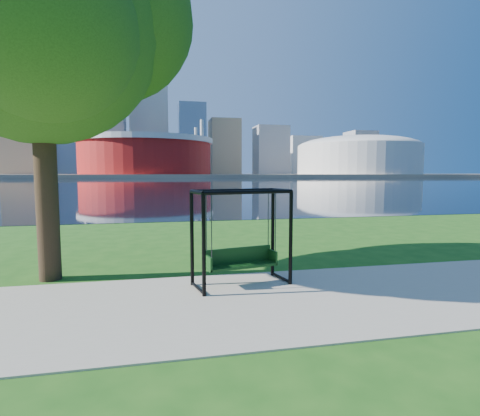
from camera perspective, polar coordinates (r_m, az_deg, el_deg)
name	(u,v)px	position (r m, az deg, el deg)	size (l,w,h in m)	color
ground	(247,294)	(7.90, 1.01, -13.02)	(900.00, 900.00, 0.00)	#1E5114
path	(252,302)	(7.43, 1.91, -14.09)	(120.00, 4.00, 0.03)	#9E937F
river	(166,182)	(109.35, -11.17, 3.89)	(900.00, 180.00, 0.02)	black
far_bank	(162,175)	(313.31, -11.77, 4.90)	(900.00, 228.00, 2.00)	#937F60
stadium	(146,155)	(242.73, -14.12, 7.90)	(83.00, 83.00, 32.00)	maroon
arena	(358,154)	(278.53, 17.54, 7.79)	(84.00, 84.00, 26.56)	beige
skyline	(156,134)	(328.41, -12.66, 10.99)	(392.00, 66.00, 96.50)	gray
swing	(241,240)	(8.24, 0.16, -4.83)	(2.23, 1.31, 2.14)	black
park_tree	(36,15)	(10.36, -28.64, 24.40)	(6.93, 6.26, 8.61)	black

